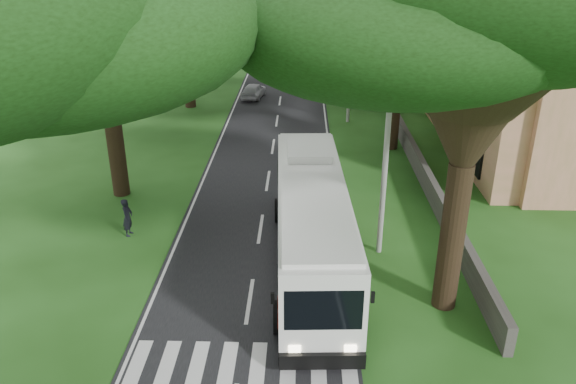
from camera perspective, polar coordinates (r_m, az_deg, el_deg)
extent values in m
plane|color=#1F4814|center=(20.72, -4.43, -14.18)|extent=(140.00, 140.00, 0.00)
cube|color=black|center=(43.15, -1.19, 6.84)|extent=(8.00, 120.00, 0.04)
cube|color=silver|center=(19.20, -5.04, -17.88)|extent=(8.00, 3.00, 0.01)
cube|color=#383533|center=(42.56, 11.03, 6.98)|extent=(0.35, 50.00, 1.20)
cube|color=tan|center=(42.49, 23.93, 8.98)|extent=(12.00, 22.00, 6.40)
pyramid|color=#595960|center=(41.60, 25.22, 16.14)|extent=(14.00, 24.00, 2.20)
cube|color=tan|center=(31.99, 25.72, 7.59)|extent=(3.00, 3.00, 10.00)
cylinder|color=gray|center=(24.11, 9.81, 2.29)|extent=(0.24, 0.24, 8.00)
cube|color=gray|center=(23.08, 10.41, 10.15)|extent=(1.60, 0.10, 0.10)
cube|color=gray|center=(23.23, 10.30, 8.72)|extent=(1.20, 0.10, 0.10)
cylinder|color=gray|center=(43.21, 6.30, 12.20)|extent=(0.24, 0.24, 8.00)
cube|color=gray|center=(42.65, 6.51, 16.67)|extent=(1.60, 0.10, 0.10)
cube|color=gray|center=(42.73, 6.48, 15.87)|extent=(1.20, 0.10, 0.10)
cylinder|color=gray|center=(62.88, 4.90, 15.97)|extent=(0.24, 0.24, 8.00)
cube|color=gray|center=(62.55, 5.00, 18.51)|extent=(1.20, 0.10, 0.10)
cylinder|color=black|center=(31.49, -17.11, 4.62)|extent=(0.90, 0.90, 5.75)
cone|color=black|center=(30.32, -18.22, 13.15)|extent=(3.20, 3.20, 3.80)
cylinder|color=black|center=(48.14, -10.09, 11.93)|extent=(0.90, 0.90, 5.90)
cone|color=black|center=(47.39, -10.53, 17.66)|extent=(3.20, 3.20, 3.80)
cylinder|color=black|center=(65.78, -7.94, 15.10)|extent=(0.90, 0.90, 5.52)
cylinder|color=black|center=(21.41, 16.32, -4.52)|extent=(0.90, 0.90, 5.82)
cone|color=black|center=(19.65, 17.95, 7.90)|extent=(3.20, 3.20, 3.80)
cylinder|color=black|center=(37.99, 10.70, 8.48)|extent=(0.90, 0.90, 5.69)
cone|color=black|center=(37.03, 11.28, 15.57)|extent=(3.20, 3.20, 3.80)
cylinder|color=black|center=(55.30, 7.44, 13.82)|extent=(0.90, 0.90, 6.23)
cylinder|color=black|center=(73.08, 6.91, 16.43)|extent=(0.90, 0.90, 6.52)
cube|color=white|center=(23.42, 2.42, -3.05)|extent=(3.32, 13.39, 3.27)
cube|color=black|center=(23.51, 2.40, -1.66)|extent=(3.28, 10.96, 1.22)
cube|color=black|center=(24.18, 2.36, -6.38)|extent=(3.37, 13.44, 0.39)
cube|color=#AA140B|center=(23.77, 2.39, -4.66)|extent=(3.32, 12.07, 0.20)
cube|color=white|center=(22.70, 2.50, 0.77)|extent=(3.08, 12.72, 0.20)
cylinder|color=black|center=(20.42, -0.94, -12.60)|extent=(0.44, 1.23, 1.22)
cylinder|color=black|center=(20.60, 6.97, -12.44)|extent=(0.44, 1.23, 1.22)
cylinder|color=black|center=(27.83, -0.95, -1.91)|extent=(0.44, 1.23, 1.22)
cylinder|color=black|center=(27.96, 4.74, -1.86)|extent=(0.44, 1.23, 1.22)
imported|color=#A2A2A6|center=(50.73, -3.52, 10.25)|extent=(2.20, 4.14, 1.34)
imported|color=maroon|center=(83.02, 0.72, 15.73)|extent=(2.37, 4.84, 1.35)
imported|color=black|center=(27.52, -16.00, -2.48)|extent=(0.50, 0.71, 1.86)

